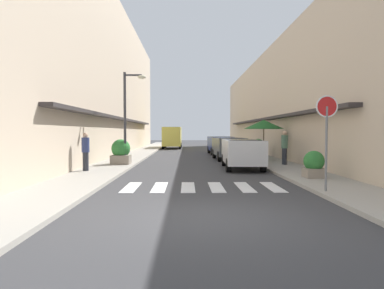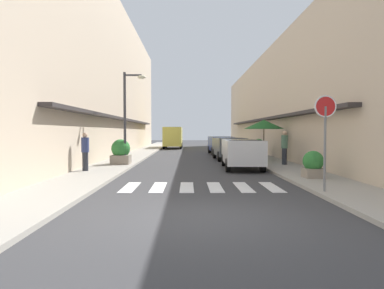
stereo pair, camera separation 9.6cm
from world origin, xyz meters
The scene contains 18 objects.
ground_plane centered at (0.00, 18.25, 0.00)m, with size 100.39×100.39×0.00m, color #38383A.
sidewalk_left centered at (-4.43, 18.25, 0.06)m, with size 2.25×63.88×0.12m, color #9E998E.
sidewalk_right centered at (4.43, 18.25, 0.06)m, with size 2.25×63.88×0.12m, color #9E998E.
building_row_left centered at (-8.05, 19.53, 5.87)m, with size 5.50×43.07×11.75m.
building_row_right centered at (8.05, 19.53, 4.05)m, with size 5.50×43.07×8.11m.
crosswalk centered at (0.00, 4.12, 0.01)m, with size 5.20×2.20×0.01m.
parked_car_near centered at (2.26, 9.87, 0.92)m, with size 1.94×4.51×1.47m.
parked_car_mid centered at (2.26, 15.49, 0.92)m, with size 1.95×4.12×1.47m.
parked_car_far centered at (2.26, 21.23, 0.92)m, with size 1.92×4.26×1.47m.
delivery_van centered at (-2.11, 31.26, 1.41)m, with size 2.04×5.41×2.37m.
round_street_sign centered at (3.56, 2.61, 2.27)m, with size 0.65×0.07×2.80m.
street_lamp centered at (-3.59, 11.08, 3.14)m, with size 1.19×0.28×4.88m.
cafe_umbrella centered at (4.18, 13.67, 2.30)m, with size 2.43×2.43×2.46m.
planter_corner centered at (4.31, 5.62, 0.63)m, with size 0.78×0.78×1.02m.
planter_midblock centered at (-4.06, 11.31, 0.77)m, with size 1.01×1.01×1.34m.
planter_far centered at (4.49, 16.85, 0.69)m, with size 1.04×1.04×1.24m.
pedestrian_walking_near centered at (-5.02, 8.07, 1.02)m, with size 0.34×0.34×1.71m.
pedestrian_walking_far centered at (4.68, 10.92, 1.07)m, with size 0.34×0.34×1.79m.
Camera 1 is at (-0.52, -7.50, 1.87)m, focal length 32.65 mm.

